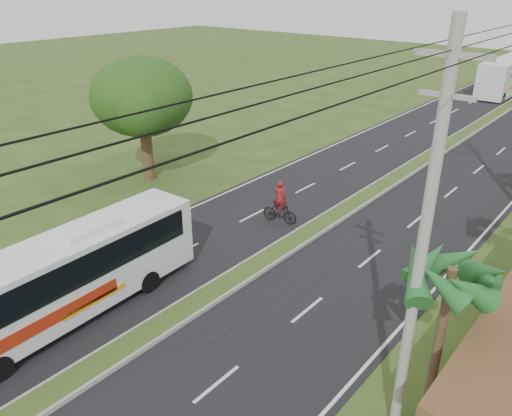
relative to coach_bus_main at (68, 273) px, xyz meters
The scene contains 11 objects.
ground 3.68m from the coach_bus_main, 16.09° to the left, with size 180.00×180.00×0.00m, color #304318.
road_asphalt 21.18m from the coach_bus_main, 81.74° to the left, with size 14.00×160.00×0.02m, color black.
median_strip 21.17m from the coach_bus_main, 81.74° to the left, with size 1.20×160.00×0.18m.
lane_edge_left 21.28m from the coach_bus_main, 99.97° to the left, with size 0.12×160.00×0.01m, color silver.
lane_edge_right 23.11m from the coach_bus_main, 65.01° to the left, with size 0.12×160.00×0.01m, color silver.
palm_verge_a 12.96m from the coach_bus_main, 17.85° to the left, with size 2.40×2.40×5.45m.
shade_tree 14.52m from the coach_bus_main, 129.82° to the left, with size 6.30×6.00×7.54m.
utility_pole_a 12.47m from the coach_bus_main, 14.00° to the left, with size 1.60×0.28×11.00m.
coach_bus_main is the anchor object (origin of this frame).
coach_bus_far 52.77m from the coach_bus_main, 89.22° to the left, with size 2.90×12.76×3.71m.
motorcyclist 11.30m from the coach_bus_main, 84.24° to the left, with size 1.97×0.89×2.31m.
Camera 1 is at (12.03, -8.31, 11.58)m, focal length 35.00 mm.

